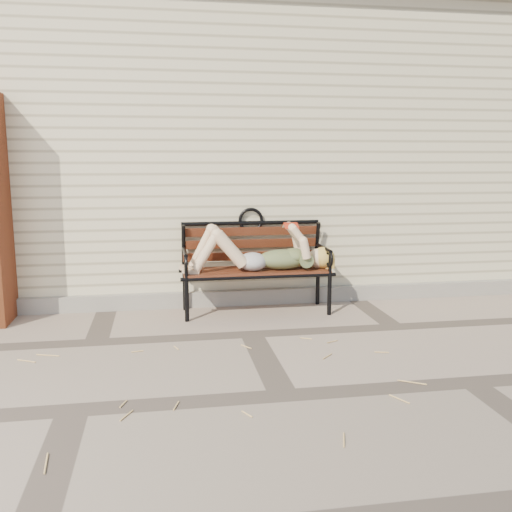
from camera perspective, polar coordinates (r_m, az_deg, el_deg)
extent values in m
plane|color=gray|center=(4.76, -0.44, -7.83)|extent=(80.00, 80.00, 0.00)
cube|color=beige|center=(7.52, -4.15, 10.22)|extent=(8.00, 4.00, 3.00)
cube|color=#3E322C|center=(7.71, -4.31, 22.58)|extent=(8.30, 4.30, 0.30)
cube|color=gray|center=(5.66, -2.00, -4.17)|extent=(8.00, 0.10, 0.15)
cylinder|color=black|center=(5.11, -6.94, -4.35)|extent=(0.04, 0.04, 0.40)
cylinder|color=black|center=(5.50, -7.14, -3.34)|extent=(0.04, 0.04, 0.40)
cylinder|color=black|center=(5.33, 7.36, -3.77)|extent=(0.04, 0.04, 0.40)
cylinder|color=black|center=(5.70, 6.19, -2.85)|extent=(0.04, 0.04, 0.40)
cube|color=brown|center=(5.32, -0.01, -1.49)|extent=(1.35, 0.43, 0.03)
cylinder|color=black|center=(5.14, 0.37, -2.12)|extent=(1.42, 0.04, 0.04)
cylinder|color=black|center=(5.52, -0.35, -1.27)|extent=(1.42, 0.04, 0.04)
torus|color=black|center=(5.55, -0.52, 3.60)|extent=(0.25, 0.03, 0.25)
ellipsoid|color=#0B3A4E|center=(5.33, 2.68, -0.33)|extent=(0.48, 0.28, 0.19)
ellipsoid|color=#0B3A4E|center=(5.34, 3.80, 0.03)|extent=(0.23, 0.27, 0.14)
ellipsoid|color=silver|center=(5.28, -0.34, -0.57)|extent=(0.27, 0.30, 0.17)
sphere|color=#FFD9AB|center=(5.41, 6.27, -0.23)|extent=(0.20, 0.20, 0.20)
ellipsoid|color=#F1CF5B|center=(5.42, 6.72, -0.17)|extent=(0.22, 0.23, 0.20)
cube|color=#A82813|center=(5.29, 3.46, 3.29)|extent=(0.12, 0.02, 0.02)
cube|color=beige|center=(5.26, 3.55, 2.98)|extent=(0.12, 0.08, 0.04)
cube|color=beige|center=(5.33, 3.37, 3.08)|extent=(0.12, 0.08, 0.04)
cube|color=#A82813|center=(5.26, 3.56, 3.02)|extent=(0.13, 0.08, 0.05)
cube|color=#A82813|center=(5.33, 3.36, 3.12)|extent=(0.13, 0.08, 0.05)
cylinder|color=tan|center=(3.81, -12.95, -12.63)|extent=(0.04, 0.15, 0.01)
cylinder|color=tan|center=(3.16, -3.77, -17.21)|extent=(0.09, 0.04, 0.01)
cylinder|color=tan|center=(4.05, 3.82, -11.00)|extent=(0.13, 0.09, 0.01)
cylinder|color=tan|center=(3.58, 14.08, -14.15)|extent=(0.03, 0.11, 0.01)
cylinder|color=tan|center=(3.54, 8.95, -14.24)|extent=(0.01, 0.13, 0.01)
cylinder|color=tan|center=(3.47, 12.90, -14.92)|extent=(0.04, 0.17, 0.01)
cylinder|color=tan|center=(3.98, -23.23, -12.20)|extent=(0.08, 0.12, 0.01)
cylinder|color=tan|center=(3.03, -9.08, -18.62)|extent=(0.09, 0.10, 0.01)
cylinder|color=tan|center=(3.86, -11.38, -12.24)|extent=(0.16, 0.08, 0.01)
cylinder|color=tan|center=(4.01, -14.39, -11.53)|extent=(0.01, 0.12, 0.01)
cylinder|color=tan|center=(3.48, 21.32, -15.29)|extent=(0.19, 0.02, 0.01)
cylinder|color=tan|center=(4.17, -22.85, -11.12)|extent=(0.03, 0.09, 0.01)
cylinder|color=tan|center=(3.61, -11.36, -13.87)|extent=(0.11, 0.05, 0.01)
cylinder|color=tan|center=(3.94, -9.23, -11.70)|extent=(0.07, 0.12, 0.01)
cylinder|color=tan|center=(3.77, 11.48, -12.79)|extent=(0.01, 0.14, 0.01)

